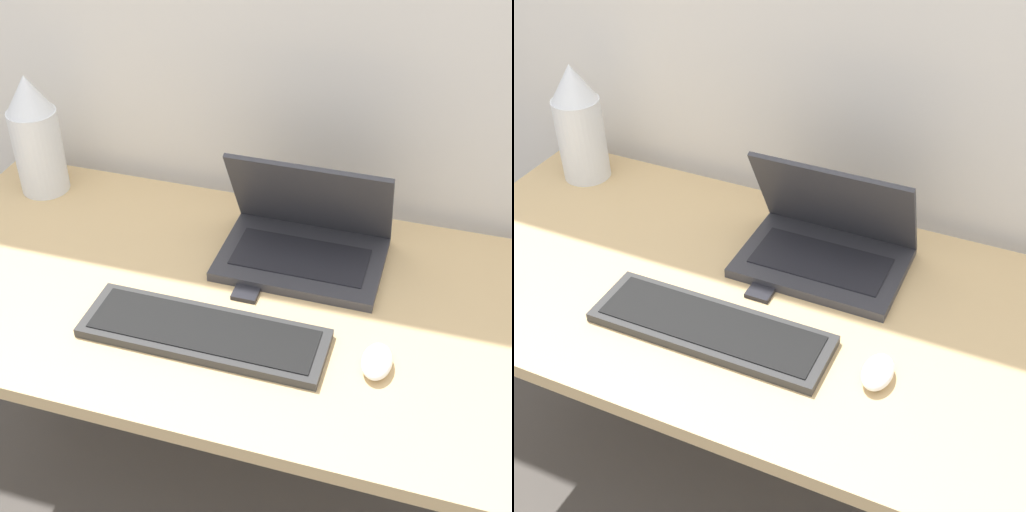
% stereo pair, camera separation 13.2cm
% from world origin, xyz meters
% --- Properties ---
extents(desk, '(1.33, 0.69, 0.71)m').
position_xyz_m(desk, '(0.00, 0.35, 0.62)').
color(desk, tan).
rests_on(desk, ground_plane).
extents(laptop, '(0.33, 0.23, 0.22)m').
position_xyz_m(laptop, '(0.13, 0.50, 0.76)').
color(laptop, '#333338').
rests_on(laptop, desk).
extents(keyboard, '(0.45, 0.14, 0.02)m').
position_xyz_m(keyboard, '(0.01, 0.22, 0.72)').
color(keyboard, '#2D2D2D').
rests_on(keyboard, desk).
extents(mouse, '(0.05, 0.09, 0.03)m').
position_xyz_m(mouse, '(0.32, 0.23, 0.73)').
color(mouse, white).
rests_on(mouse, desk).
extents(vase, '(0.11, 0.11, 0.28)m').
position_xyz_m(vase, '(-0.52, 0.58, 0.85)').
color(vase, white).
rests_on(vase, desk).
extents(mp3_player, '(0.05, 0.06, 0.01)m').
position_xyz_m(mp3_player, '(0.05, 0.36, 0.71)').
color(mp3_player, black).
rests_on(mp3_player, desk).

